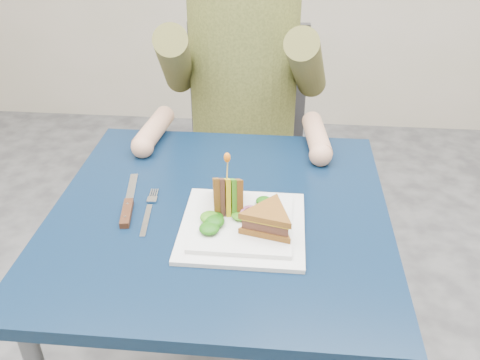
# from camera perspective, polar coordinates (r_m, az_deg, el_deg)

# --- Properties ---
(table) EXTENTS (0.75, 0.75, 0.73)m
(table) POSITION_cam_1_polar(r_m,az_deg,el_deg) (1.19, -2.22, -6.44)
(table) COLOR black
(table) RESTS_ON ground
(chair) EXTENTS (0.42, 0.40, 0.93)m
(chair) POSITION_cam_1_polar(r_m,az_deg,el_deg) (1.84, 0.61, 4.66)
(chair) COLOR #47474C
(chair) RESTS_ON ground
(diner) EXTENTS (0.54, 0.59, 0.74)m
(diner) POSITION_cam_1_polar(r_m,az_deg,el_deg) (1.60, 0.34, 14.78)
(diner) COLOR brown
(diner) RESTS_ON chair
(plate) EXTENTS (0.26, 0.26, 0.02)m
(plate) POSITION_cam_1_polar(r_m,az_deg,el_deg) (1.07, 0.29, -5.10)
(plate) COLOR white
(plate) RESTS_ON table
(sandwich_flat) EXTENTS (0.15, 0.15, 0.05)m
(sandwich_flat) POSITION_cam_1_polar(r_m,az_deg,el_deg) (1.03, 3.23, -4.50)
(sandwich_flat) COLOR brown
(sandwich_flat) RESTS_ON plate
(sandwich_upright) EXTENTS (0.08, 0.14, 0.14)m
(sandwich_upright) POSITION_cam_1_polar(r_m,az_deg,el_deg) (1.09, -1.39, -1.68)
(sandwich_upright) COLOR brown
(sandwich_upright) RESTS_ON plate
(fork) EXTENTS (0.03, 0.18, 0.01)m
(fork) POSITION_cam_1_polar(r_m,az_deg,el_deg) (1.14, -10.25, -3.62)
(fork) COLOR silver
(fork) RESTS_ON table
(knife) EXTENTS (0.06, 0.22, 0.02)m
(knife) POSITION_cam_1_polar(r_m,az_deg,el_deg) (1.16, -12.50, -3.10)
(knife) COLOR silver
(knife) RESTS_ON table
(toothpick) EXTENTS (0.01, 0.01, 0.06)m
(toothpick) POSITION_cam_1_polar(r_m,az_deg,el_deg) (1.05, -1.44, 1.22)
(toothpick) COLOR tan
(toothpick) RESTS_ON sandwich_upright
(toothpick_frill) EXTENTS (0.01, 0.01, 0.02)m
(toothpick_frill) POSITION_cam_1_polar(r_m,az_deg,el_deg) (1.04, -1.46, 2.54)
(toothpick_frill) COLOR orange
(toothpick_frill) RESTS_ON sandwich_upright
(lettuce_spill) EXTENTS (0.15, 0.13, 0.02)m
(lettuce_spill) POSITION_cam_1_polar(r_m,az_deg,el_deg) (1.07, 0.61, -3.90)
(lettuce_spill) COLOR #337A14
(lettuce_spill) RESTS_ON plate
(onion_ring) EXTENTS (0.04, 0.04, 0.02)m
(onion_ring) POSITION_cam_1_polar(r_m,az_deg,el_deg) (1.06, 1.12, -3.86)
(onion_ring) COLOR #9E4C7A
(onion_ring) RESTS_ON plate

